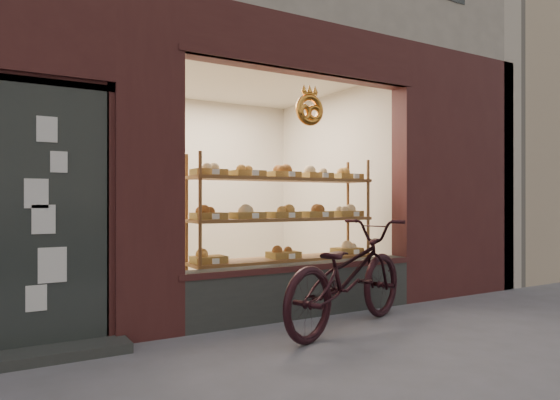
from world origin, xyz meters
TOP-DOWN VIEW (x-y plane):
  - ground at (0.00, 0.00)m, footprint 90.00×90.00m
  - neighbor_right at (9.60, 5.50)m, footprint 12.00×7.00m
  - display_shelf at (0.45, 2.55)m, footprint 2.20×0.45m
  - bicycle at (0.51, 1.47)m, footprint 2.06×1.32m

SIDE VIEW (x-z plane):
  - ground at x=0.00m, z-range 0.00..0.00m
  - bicycle at x=0.51m, z-range 0.00..1.02m
  - display_shelf at x=0.45m, z-range 0.04..1.74m
  - neighbor_right at x=9.60m, z-range 0.00..9.00m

